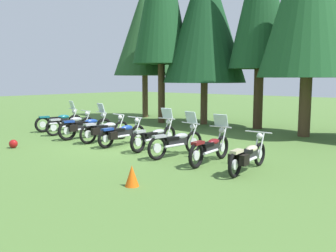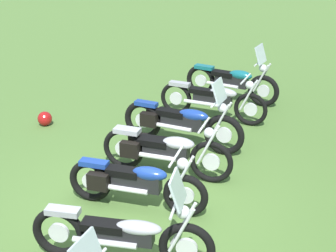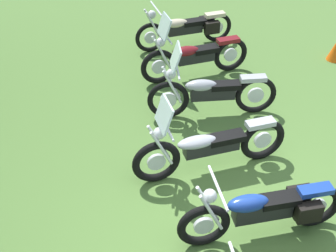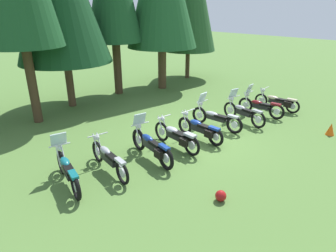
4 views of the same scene
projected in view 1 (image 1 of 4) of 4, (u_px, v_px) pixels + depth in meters
name	position (u px, v px, depth m)	size (l,w,h in m)	color
ground_plane	(128.00, 145.00, 13.41)	(80.00, 80.00, 0.00)	#4C7033
motorcycle_0	(60.00, 121.00, 17.00)	(0.77, 2.21, 1.37)	black
motorcycle_1	(72.00, 124.00, 16.06)	(0.67, 2.32, 1.00)	black
motorcycle_2	(86.00, 127.00, 14.88)	(0.80, 2.39, 1.39)	black
motorcycle_3	(104.00, 130.00, 14.12)	(0.67, 2.29, 1.02)	black
motorcycle_4	(122.00, 134.00, 13.28)	(0.74, 2.20, 1.00)	black
motorcycle_5	(155.00, 136.00, 12.65)	(0.71, 2.41, 1.37)	black
motorcycle_6	(177.00, 141.00, 11.44)	(0.77, 2.24, 1.37)	black
motorcycle_7	(211.00, 147.00, 10.54)	(0.71, 2.21, 1.36)	black
motorcycle_8	(247.00, 156.00, 9.55)	(0.76, 2.21, 0.98)	black
pine_tree_0	(145.00, 30.00, 22.49)	(3.81, 3.81, 8.05)	brown
pine_tree_2	(205.00, 18.00, 18.93)	(4.31, 4.31, 8.80)	#4C3823
traffic_cone	(132.00, 176.00, 8.28)	(0.32, 0.32, 0.48)	#EA590F
dropped_helmet	(13.00, 144.00, 12.87)	(0.30, 0.30, 0.30)	maroon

